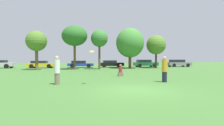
% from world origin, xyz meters
% --- Properties ---
extents(ground_plane, '(120.00, 120.00, 0.00)m').
position_xyz_m(ground_plane, '(0.00, 0.00, 0.00)').
color(ground_plane, '#3D6B2D').
extents(person_thrower, '(0.35, 0.35, 1.72)m').
position_xyz_m(person_thrower, '(-4.12, 2.53, 0.87)').
color(person_thrower, '#726651').
rests_on(person_thrower, ground).
extents(person_catcher, '(0.37, 0.37, 1.70)m').
position_xyz_m(person_catcher, '(2.72, 2.44, 0.85)').
color(person_catcher, '#191E33').
rests_on(person_catcher, ground).
extents(frisbee, '(0.29, 0.27, 0.13)m').
position_xyz_m(frisbee, '(-2.07, 2.10, 1.97)').
color(frisbee, yellow).
extents(bystander_sitting, '(0.42, 0.35, 1.06)m').
position_xyz_m(bystander_sitting, '(0.73, 6.81, 0.44)').
color(bystander_sitting, '#726651').
rests_on(bystander_sitting, ground).
extents(tree_0, '(2.79, 2.79, 5.34)m').
position_xyz_m(tree_0, '(-8.64, 17.16, 3.89)').
color(tree_0, brown).
rests_on(tree_0, ground).
extents(tree_1, '(3.59, 3.59, 6.23)m').
position_xyz_m(tree_1, '(-3.56, 17.35, 4.75)').
color(tree_1, brown).
rests_on(tree_1, ground).
extents(tree_2, '(2.44, 2.44, 5.67)m').
position_xyz_m(tree_2, '(-0.06, 17.09, 4.38)').
color(tree_2, brown).
rests_on(tree_2, ground).
extents(tree_3, '(4.38, 4.38, 6.34)m').
position_xyz_m(tree_3, '(4.92, 18.61, 4.01)').
color(tree_3, brown).
rests_on(tree_3, ground).
extents(tree_4, '(3.12, 3.12, 5.34)m').
position_xyz_m(tree_4, '(9.33, 18.71, 3.76)').
color(tree_4, '#473323').
rests_on(tree_4, ground).
extents(parked_car_silver, '(4.34, 2.04, 1.29)m').
position_xyz_m(parked_car_silver, '(-15.58, 22.80, 0.70)').
color(parked_car_silver, '#B2B2B7').
rests_on(parked_car_silver, ground).
extents(parked_car_yellow, '(4.40, 2.14, 1.17)m').
position_xyz_m(parked_car_yellow, '(-9.15, 22.35, 0.63)').
color(parked_car_yellow, gold).
rests_on(parked_car_yellow, ground).
extents(parked_car_blue, '(4.40, 2.08, 1.19)m').
position_xyz_m(parked_car_blue, '(-2.81, 22.36, 0.64)').
color(parked_car_blue, '#1E389E').
rests_on(parked_car_blue, ground).
extents(parked_car_black, '(4.38, 2.03, 1.22)m').
position_xyz_m(parked_car_black, '(2.61, 22.79, 0.64)').
color(parked_car_black, black).
rests_on(parked_car_black, ground).
extents(parked_car_green, '(4.44, 2.19, 1.34)m').
position_xyz_m(parked_car_green, '(8.92, 22.59, 0.70)').
color(parked_car_green, '#196633').
rests_on(parked_car_green, ground).
extents(parked_car_grey, '(4.44, 2.18, 1.34)m').
position_xyz_m(parked_car_grey, '(15.37, 22.31, 0.70)').
color(parked_car_grey, slate).
rests_on(parked_car_grey, ground).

